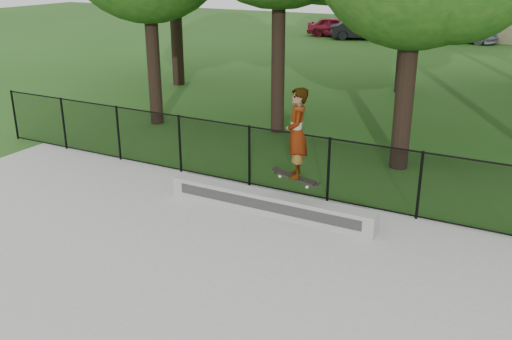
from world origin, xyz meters
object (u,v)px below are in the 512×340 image
object	(u,v)px
grind_ledge	(269,203)
car_a	(335,27)
car_c	(461,31)
skater_airborne	(297,135)
car_b	(360,30)

from	to	relation	value
grind_ledge	car_a	bearing A→B (deg)	107.93
car_c	skater_airborne	size ratio (longest dim) A/B	2.22
grind_ledge	car_a	size ratio (longest dim) A/B	1.21
car_b	car_c	xyz separation A→B (m)	(6.26, 2.03, 0.04)
car_b	skater_airborne	xyz separation A→B (m)	(8.00, -28.38, 1.30)
grind_ledge	skater_airborne	size ratio (longest dim) A/B	2.40
grind_ledge	car_c	size ratio (longest dim) A/B	1.08
car_c	car_b	bearing A→B (deg)	120.06
grind_ledge	skater_airborne	world-z (taller)	skater_airborne
skater_airborne	grind_ledge	bearing A→B (deg)	167.09
car_a	skater_airborne	xyz separation A→B (m)	(10.04, -29.11, 1.29)
car_b	skater_airborne	size ratio (longest dim) A/B	1.82
grind_ledge	car_b	xyz separation A→B (m)	(-7.32, 28.22, 0.37)
car_a	grind_ledge	bearing A→B (deg)	-172.60
car_b	skater_airborne	world-z (taller)	skater_airborne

